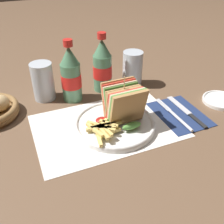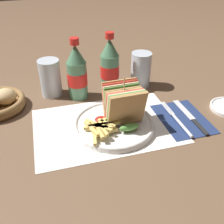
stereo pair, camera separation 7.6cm
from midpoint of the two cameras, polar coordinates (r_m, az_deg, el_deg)
ground_plane at (r=0.79m, az=5.00°, el=-2.47°), size 4.00×4.00×0.00m
placemat at (r=0.78m, az=1.57°, el=-2.89°), size 0.42×0.28×0.00m
plate_main at (r=0.76m, az=3.26°, el=-2.75°), size 0.24×0.24×0.02m
club_sandwich at (r=0.74m, az=5.29°, el=1.40°), size 0.11×0.12×0.14m
fries_pile at (r=0.72m, az=0.54°, el=-3.60°), size 0.10×0.10×0.02m
ketchup_blob at (r=0.75m, az=0.46°, el=-1.76°), size 0.03×0.03×0.01m
napkin at (r=0.84m, az=17.66°, el=-1.43°), size 0.14×0.19×0.00m
fork at (r=0.81m, az=16.95°, el=-2.06°), size 0.02×0.19×0.01m
knife at (r=0.85m, az=19.18°, el=-1.03°), size 0.02×0.19×0.00m
coke_bottle_near at (r=0.88m, az=-5.17°, el=8.33°), size 0.07×0.07×0.21m
coke_bottle_far at (r=0.93m, az=1.89°, el=9.90°), size 0.07×0.07×0.21m
glass_near at (r=0.97m, az=8.53°, el=8.55°), size 0.07×0.07×0.13m
glass_far at (r=0.92m, az=-10.91°, el=6.78°), size 0.07×0.07×0.13m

